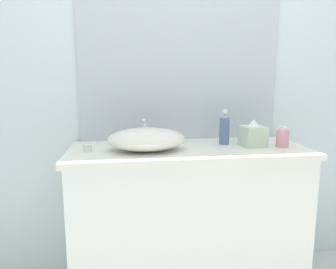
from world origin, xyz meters
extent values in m
cube|color=silver|center=(0.00, 0.73, 1.30)|extent=(6.00, 0.06, 2.60)
cube|color=white|center=(0.03, 0.42, 0.42)|extent=(1.29, 0.50, 0.85)
cube|color=white|center=(0.03, 0.42, 0.87)|extent=(1.33, 0.54, 0.03)
cube|color=#B2BCC6|center=(0.03, 0.69, 1.38)|extent=(1.25, 0.01, 1.00)
ellipsoid|color=silver|center=(-0.20, 0.38, 0.94)|extent=(0.42, 0.30, 0.12)
cylinder|color=silver|center=(-0.20, 0.56, 0.94)|extent=(0.03, 0.03, 0.12)
cylinder|color=silver|center=(-0.20, 0.52, 0.99)|extent=(0.02, 0.09, 0.02)
sphere|color=silver|center=(-0.20, 0.58, 1.02)|extent=(0.03, 0.03, 0.03)
cylinder|color=#536699|center=(0.26, 0.48, 0.96)|extent=(0.06, 0.06, 0.16)
cylinder|color=silver|center=(0.26, 0.48, 1.05)|extent=(0.03, 0.03, 0.02)
sphere|color=silver|center=(0.26, 0.48, 1.07)|extent=(0.03, 0.03, 0.03)
cylinder|color=silver|center=(0.26, 0.47, 1.07)|extent=(0.02, 0.02, 0.02)
cylinder|color=pink|center=(0.56, 0.36, 0.93)|extent=(0.07, 0.07, 0.10)
cylinder|color=silver|center=(0.56, 0.36, 0.99)|extent=(0.04, 0.04, 0.02)
cube|color=beige|center=(0.41, 0.41, 0.94)|extent=(0.14, 0.14, 0.12)
cone|color=white|center=(0.41, 0.41, 1.02)|extent=(0.07, 0.07, 0.04)
cylinder|color=silver|center=(-0.52, 0.39, 0.90)|extent=(0.05, 0.05, 0.04)
camera|label=1|loc=(-0.31, -1.26, 1.25)|focal=33.46mm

